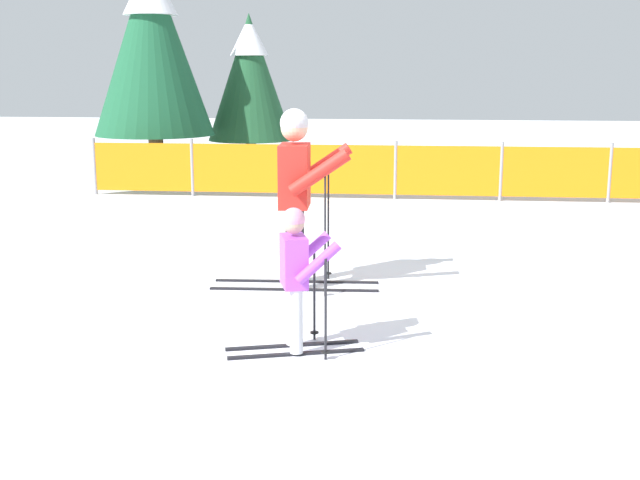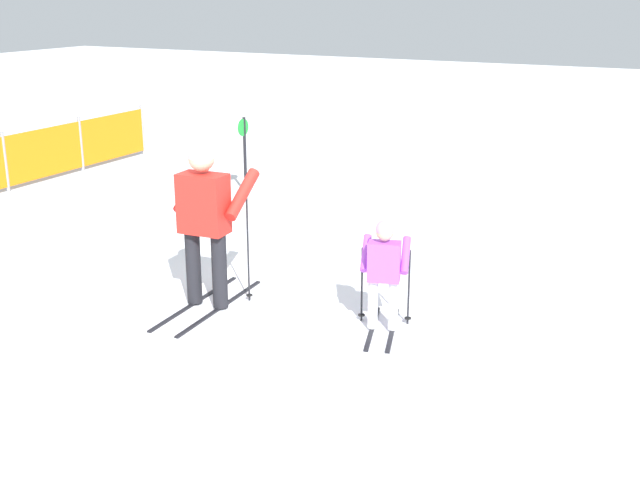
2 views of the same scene
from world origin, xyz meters
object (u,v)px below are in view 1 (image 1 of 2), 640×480
at_px(skier_child, 296,268).
at_px(safety_fence, 395,170).
at_px(conifer_far, 250,75).
at_px(conifer_near, 152,43).
at_px(skier_adult, 298,182).

distance_m(skier_child, safety_fence, 7.84).
xyz_separation_m(conifer_far, conifer_near, (-1.62, -1.51, 0.62)).
distance_m(conifer_far, conifer_near, 2.30).
height_order(skier_child, conifer_near, conifer_near).
height_order(safety_fence, conifer_near, conifer_near).
relative_size(safety_fence, conifer_near, 2.46).
relative_size(skier_child, safety_fence, 0.11).
bearing_deg(skier_adult, conifer_near, 113.88).
xyz_separation_m(skier_adult, conifer_far, (-2.38, 9.26, 1.00)).
relative_size(skier_child, conifer_near, 0.26).
bearing_deg(conifer_near, conifer_far, 42.92).
relative_size(skier_adult, conifer_near, 0.41).
relative_size(skier_adult, conifer_far, 0.53).
bearing_deg(skier_child, conifer_near, 96.40).
bearing_deg(skier_child, skier_adult, 80.52).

